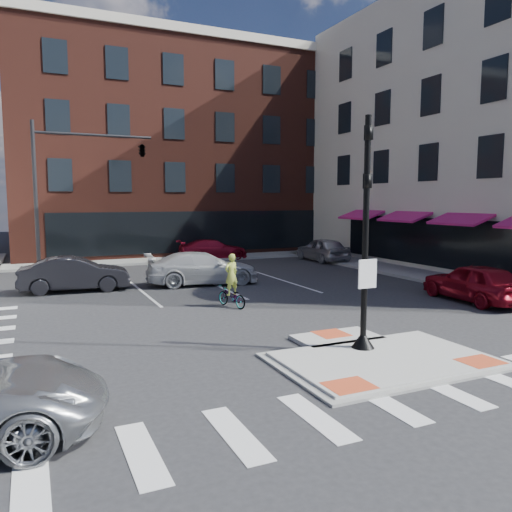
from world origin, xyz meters
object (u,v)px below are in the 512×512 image
white_pickup (202,268)px  bg_car_dark (75,274)px  bg_car_red (213,249)px  cyclist (231,289)px  bg_car_silver (322,249)px  red_sedan (475,282)px

white_pickup → bg_car_dark: size_ratio=1.15×
bg_car_red → cyclist: 15.15m
white_pickup → bg_car_red: 9.94m
white_pickup → bg_car_silver: (9.97, 5.32, 0.01)m
bg_car_silver → cyclist: size_ratio=2.26×
red_sedan → bg_car_dark: 16.67m
red_sedan → bg_car_silver: bg_car_silver is taller
red_sedan → bg_car_silver: size_ratio=0.99×
bg_car_silver → cyclist: (-10.60, -10.62, -0.10)m
white_pickup → cyclist: size_ratio=2.64×
white_pickup → bg_car_dark: bearing=90.9°
bg_car_dark → red_sedan: bearing=-117.0°
white_pickup → bg_car_silver: 11.31m
bg_car_dark → cyclist: size_ratio=2.30×
bg_car_red → bg_car_dark: bearing=136.9°
bg_car_silver → bg_car_red: size_ratio=0.97×
bg_car_dark → bg_car_silver: bearing=-67.8°
bg_car_dark → bg_car_red: (9.44, 8.63, -0.08)m
bg_car_red → red_sedan: bearing=-160.7°
red_sedan → bg_car_red: size_ratio=0.96×
bg_car_red → cyclist: size_ratio=2.33×
bg_car_dark → cyclist: bearing=-134.1°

